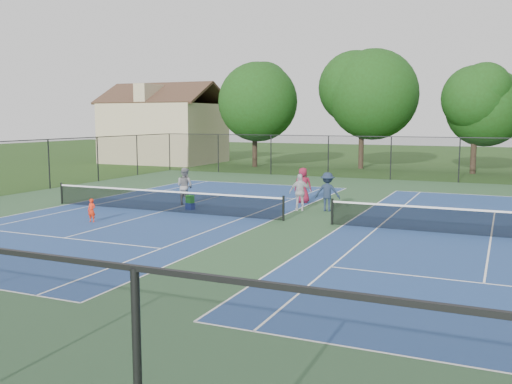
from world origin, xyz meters
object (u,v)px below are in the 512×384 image
at_px(tree_back_a, 255,98).
at_px(child_player, 92,210).
at_px(tree_back_b, 363,90).
at_px(bystander_a, 300,192).
at_px(instructor, 185,186).
at_px(ball_hopper, 190,199).
at_px(clapboard_house, 164,130).
at_px(tree_back_c, 476,102).
at_px(bystander_c, 303,185).
at_px(bystander_b, 327,192).
at_px(ball_crate, 190,206).

xyz_separation_m(tree_back_a, child_player, (4.80, -27.44, -5.55)).
xyz_separation_m(tree_back_b, bystander_a, (2.70, -23.18, -5.73)).
bearing_deg(instructor, ball_hopper, 139.25).
distance_m(clapboard_house, bystander_a, 31.11).
bearing_deg(tree_back_c, bystander_a, -105.86).
distance_m(bystander_a, ball_hopper, 5.16).
bearing_deg(bystander_a, tree_back_a, -84.69).
xyz_separation_m(tree_back_a, bystander_c, (11.00, -18.81, -5.14)).
bearing_deg(bystander_a, tree_back_c, -129.46).
height_order(tree_back_c, bystander_b, tree_back_c).
xyz_separation_m(child_player, ball_hopper, (2.09, 4.43, 0.02)).
bearing_deg(tree_back_c, clapboard_house, -180.00).
bearing_deg(tree_back_b, ball_crate, -94.84).
distance_m(tree_back_b, tree_back_c, 9.12).
bearing_deg(bystander_a, bystander_b, 174.34).
distance_m(instructor, bystander_b, 7.10).
bearing_deg(ball_crate, instructor, 129.21).
xyz_separation_m(clapboard_house, child_player, (14.80, -28.44, -2.60)).
height_order(tree_back_c, instructor, tree_back_c).
relative_size(clapboard_house, bystander_c, 6.01).
bearing_deg(ball_hopper, tree_back_b, 85.16).
xyz_separation_m(tree_back_a, ball_hopper, (6.88, -23.01, -5.53)).
distance_m(tree_back_b, child_player, 30.36).
bearing_deg(bystander_b, clapboard_house, -53.07).
height_order(bystander_b, ball_hopper, bystander_b).
xyz_separation_m(tree_back_c, ball_crate, (-11.12, -24.01, -5.32)).
relative_size(tree_back_c, child_player, 8.58).
relative_size(tree_back_a, ball_crate, 23.88).
height_order(clapboard_house, bystander_c, clapboard_house).
relative_size(tree_back_a, bystander_a, 5.30).
bearing_deg(child_player, tree_back_a, 95.96).
xyz_separation_m(child_player, bystander_c, (6.21, 8.62, 0.41)).
xyz_separation_m(tree_back_b, ball_crate, (-2.12, -25.01, -6.43)).
xyz_separation_m(tree_back_c, instructor, (-12.15, -22.75, -4.56)).
bearing_deg(tree_back_b, bystander_c, -84.50).
height_order(tree_back_a, bystander_b, tree_back_a).
height_order(instructor, ball_hopper, instructor).
relative_size(child_player, ball_hopper, 2.68).
distance_m(instructor, bystander_a, 5.87).
bearing_deg(bystander_c, clapboard_house, -56.32).
xyz_separation_m(ball_crate, ball_hopper, (0.00, 0.00, 0.35)).
relative_size(instructor, ball_hopper, 5.05).
bearing_deg(child_player, tree_back_c, 61.14).
height_order(bystander_c, ball_crate, bystander_c).
distance_m(bystander_b, bystander_c, 2.74).
bearing_deg(clapboard_house, ball_crate, -54.89).
bearing_deg(tree_back_a, tree_back_c, 3.18).
xyz_separation_m(instructor, bystander_b, (7.04, 0.95, -0.03)).
bearing_deg(ball_hopper, bystander_c, 45.51).
relative_size(child_player, bystander_a, 0.57).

